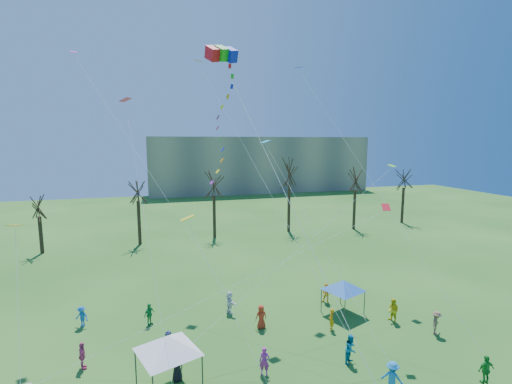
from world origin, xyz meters
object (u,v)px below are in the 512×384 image
object	(u,v)px
canopy_tent_blue	(343,285)
big_box_kite	(227,126)
canopy_tent_white	(168,344)
distant_building	(259,164)

from	to	relation	value
canopy_tent_blue	big_box_kite	bearing A→B (deg)	-170.97
canopy_tent_white	canopy_tent_blue	bearing A→B (deg)	21.12
distant_building	canopy_tent_blue	xyz separation A→B (m)	(-13.98, -71.77, -5.14)
distant_building	big_box_kite	bearing A→B (deg)	-107.88
distant_building	big_box_kite	size ratio (longest dim) A/B	2.67
big_box_kite	canopy_tent_blue	xyz separation A→B (m)	(9.67, 1.54, -12.45)
canopy_tent_white	canopy_tent_blue	distance (m)	14.94
big_box_kite	canopy_tent_blue	world-z (taller)	big_box_kite
canopy_tent_white	big_box_kite	bearing A→B (deg)	42.08
canopy_tent_blue	canopy_tent_white	bearing A→B (deg)	-158.88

